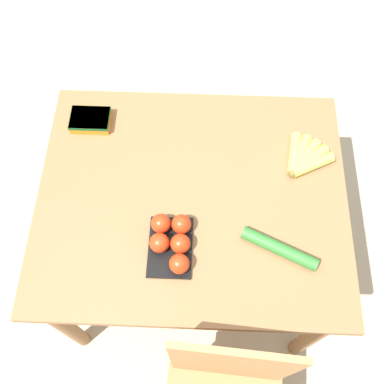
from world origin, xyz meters
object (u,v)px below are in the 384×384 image
Objects in this scene: carrot_bag at (90,120)px; banana_bunch at (304,159)px; cucumber_near at (279,248)px; tomato_pack at (172,241)px.

banana_bunch is at bearing 170.09° from carrot_bag.
cucumber_near is at bearing 72.99° from banana_bunch.
tomato_pack is 0.84× the size of cucumber_near.
cucumber_near is at bearing 144.83° from carrot_bag.
tomato_pack is at bearing 36.49° from banana_bunch.
carrot_bag is at bearing -54.77° from tomato_pack.
tomato_pack reaches higher than banana_bunch.
tomato_pack reaches higher than cucumber_near.
carrot_bag is at bearing -35.17° from cucumber_near.
tomato_pack is 0.60m from carrot_bag.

